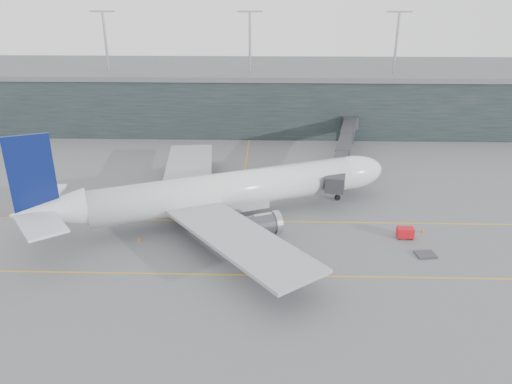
{
  "coord_description": "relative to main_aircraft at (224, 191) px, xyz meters",
  "views": [
    {
      "loc": [
        10.03,
        -76.25,
        35.8
      ],
      "look_at": [
        7.96,
        -4.0,
        5.16
      ],
      "focal_mm": 35.0,
      "sensor_mm": 36.0,
      "label": 1
    }
  ],
  "objects": [
    {
      "name": "jet_bridge",
      "position": [
        21.51,
        26.07,
        -0.12
      ],
      "size": [
        11.34,
        43.3,
        6.21
      ],
      "rotation": [
        0.0,
        0.0,
        -0.21
      ],
      "color": "#29292E",
      "rests_on": "ground"
    },
    {
      "name": "cone_nose",
      "position": [
        30.97,
        -4.18,
        -4.4
      ],
      "size": [
        0.46,
        0.46,
        0.73
      ],
      "primitive_type": "cone",
      "color": "#DB550C",
      "rests_on": "ground"
    },
    {
      "name": "taxiline_b",
      "position": [
        -2.82,
        -17.02,
        -4.76
      ],
      "size": [
        160.0,
        0.25,
        0.02
      ],
      "primitive_type": "cube",
      "color": "orange",
      "rests_on": "ground"
    },
    {
      "name": "uld_a",
      "position": [
        -6.26,
        12.84,
        -3.73
      ],
      "size": [
        2.39,
        2.02,
        1.98
      ],
      "rotation": [
        0.0,
        0.0,
        0.14
      ],
      "color": "#3C3C42",
      "rests_on": "ground"
    },
    {
      "name": "uld_b",
      "position": [
        -5.66,
        14.13,
        -3.94
      ],
      "size": [
        2.06,
        1.83,
        1.58
      ],
      "rotation": [
        0.0,
        0.0,
        0.29
      ],
      "color": "#3C3C42",
      "rests_on": "ground"
    },
    {
      "name": "cone_wing_port",
      "position": [
        4.32,
        13.07,
        -4.38
      ],
      "size": [
        0.48,
        0.48,
        0.77
      ],
      "primitive_type": "cone",
      "color": "orange",
      "rests_on": "ground"
    },
    {
      "name": "ground",
      "position": [
        -2.82,
        2.98,
        -4.77
      ],
      "size": [
        320.0,
        320.0,
        0.0
      ],
      "primitive_type": "plane",
      "color": "#535357",
      "rests_on": "ground"
    },
    {
      "name": "baggage_dolly",
      "position": [
        29.41,
        -11.19,
        -4.61
      ],
      "size": [
        2.94,
        2.48,
        0.27
      ],
      "primitive_type": "cube",
      "rotation": [
        0.0,
        0.0,
        0.13
      ],
      "color": "#323237",
      "rests_on": "ground"
    },
    {
      "name": "cone_wing_stbd",
      "position": [
        5.15,
        -16.47,
        -4.45
      ],
      "size": [
        0.4,
        0.4,
        0.63
      ],
      "primitive_type": "cone",
      "color": "orange",
      "rests_on": "ground"
    },
    {
      "name": "taxiline_a",
      "position": [
        -2.82,
        -1.02,
        -4.76
      ],
      "size": [
        160.0,
        0.25,
        0.02
      ],
      "primitive_type": "cube",
      "color": "orange",
      "rests_on": "ground"
    },
    {
      "name": "terminal",
      "position": [
        -2.83,
        60.98,
        2.85
      ],
      "size": [
        240.0,
        36.0,
        29.0
      ],
      "color": "black",
      "rests_on": "ground"
    },
    {
      "name": "gse_cart",
      "position": [
        27.77,
        -5.98,
        -3.84
      ],
      "size": [
        2.51,
        1.67,
        1.66
      ],
      "rotation": [
        0.0,
        0.0,
        -0.05
      ],
      "color": "red",
      "rests_on": "ground"
    },
    {
      "name": "cone_tail",
      "position": [
        -12.07,
        -8.09,
        -4.41
      ],
      "size": [
        0.45,
        0.45,
        0.71
      ],
      "primitive_type": "cone",
      "color": "orange",
      "rests_on": "ground"
    },
    {
      "name": "taxiline_lead_main",
      "position": [
        2.18,
        22.98,
        -4.76
      ],
      "size": [
        0.25,
        60.0,
        0.02
      ],
      "primitive_type": "cube",
      "color": "orange",
      "rests_on": "ground"
    },
    {
      "name": "uld_c",
      "position": [
        -4.03,
        12.47,
        -3.88
      ],
      "size": [
        2.23,
        1.99,
        1.69
      ],
      "rotation": [
        0.0,
        0.0,
        0.31
      ],
      "color": "#3C3C42",
      "rests_on": "ground"
    },
    {
      "name": "main_aircraft",
      "position": [
        0.0,
        0.0,
        0.0
      ],
      "size": [
        58.09,
        53.64,
        16.99
      ],
      "rotation": [
        0.0,
        0.0,
        0.39
      ],
      "color": "silver",
      "rests_on": "ground"
    }
  ]
}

